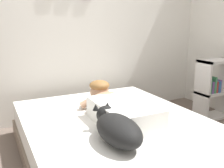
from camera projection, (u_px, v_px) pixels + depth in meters
back_wall at (68, 18)px, 3.02m from camera, size 3.80×0.12×2.50m
bed at (117, 140)px, 2.21m from camera, size 1.55×2.00×0.36m
pillow at (118, 95)px, 2.73m from camera, size 0.52×0.32×0.11m
person_lying at (116, 107)px, 2.21m from camera, size 0.43×0.92×0.27m
dog at (117, 128)px, 1.76m from camera, size 0.26×0.57×0.21m
coffee_cup at (107, 99)px, 2.66m from camera, size 0.12×0.09×0.07m
cell_phone at (118, 137)px, 1.85m from camera, size 0.07×0.14×0.01m
bookshelf at (213, 89)px, 3.15m from camera, size 0.45×0.24×0.75m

